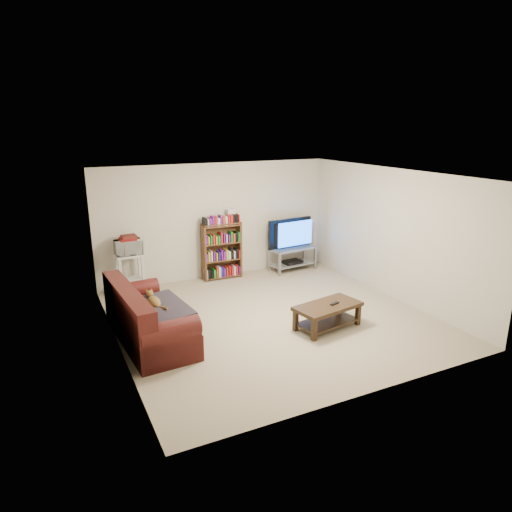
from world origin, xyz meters
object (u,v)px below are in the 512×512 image
tv_stand (292,255)px  bookshelf (222,250)px  sofa (145,322)px  coffee_table (327,312)px

tv_stand → bookshelf: 1.65m
sofa → tv_stand: (3.74, 2.03, 0.04)m
tv_stand → bookshelf: (-1.61, 0.17, 0.27)m
tv_stand → coffee_table: bearing=-115.6°
coffee_table → bookshelf: bookshelf is taller
bookshelf → tv_stand: bearing=-5.2°
coffee_table → bookshelf: size_ratio=0.98×
coffee_table → bookshelf: bearing=91.2°
tv_stand → sofa: bearing=-157.5°
coffee_table → sofa: bearing=153.3°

